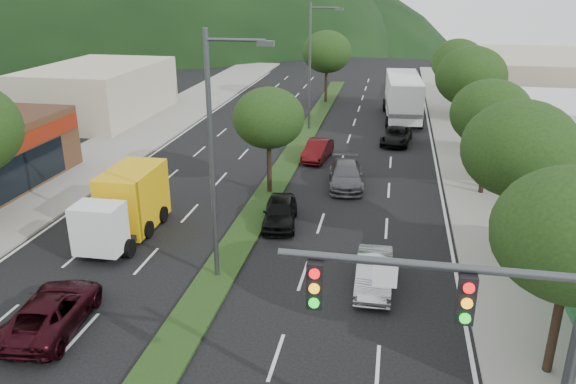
% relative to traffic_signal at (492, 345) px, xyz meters
% --- Properties ---
extents(sidewalk_right, '(5.00, 90.00, 0.15)m').
position_rel_traffic_signal_xyz_m(sidewalk_right, '(3.47, 26.54, -4.57)').
color(sidewalk_right, gray).
rests_on(sidewalk_right, ground).
extents(sidewalk_left, '(6.00, 90.00, 0.15)m').
position_rel_traffic_signal_xyz_m(sidewalk_left, '(-22.03, 26.54, -4.57)').
color(sidewalk_left, gray).
rests_on(sidewalk_left, ground).
extents(median, '(1.60, 56.00, 0.12)m').
position_rel_traffic_signal_xyz_m(median, '(-9.03, 29.54, -4.59)').
color(median, '#1B3112').
rests_on(median, ground).
extents(traffic_signal, '(6.12, 0.40, 7.00)m').
position_rel_traffic_signal_xyz_m(traffic_signal, '(0.00, 0.00, 0.00)').
color(traffic_signal, '#47494C').
rests_on(traffic_signal, ground).
extents(bldg_left_far, '(9.00, 14.00, 4.60)m').
position_rel_traffic_signal_xyz_m(bldg_left_far, '(-28.03, 35.54, -2.35)').
color(bldg_left_far, beige).
rests_on(bldg_left_far, ground).
extents(bldg_right_far, '(10.00, 16.00, 5.20)m').
position_rel_traffic_signal_xyz_m(bldg_right_far, '(10.47, 45.54, -2.05)').
color(bldg_right_far, beige).
rests_on(bldg_right_far, ground).
extents(hill_far, '(176.00, 132.00, 82.00)m').
position_rel_traffic_signal_xyz_m(hill_far, '(-89.03, 111.54, -4.65)').
color(hill_far, black).
rests_on(hill_far, ground).
extents(tree_r_a, '(4.60, 4.60, 6.63)m').
position_rel_traffic_signal_xyz_m(tree_r_a, '(2.97, 5.54, 0.17)').
color(tree_r_a, black).
rests_on(tree_r_a, sidewalk_right).
extents(tree_r_b, '(4.80, 4.80, 6.94)m').
position_rel_traffic_signal_xyz_m(tree_r_b, '(2.97, 13.54, 0.39)').
color(tree_r_b, black).
rests_on(tree_r_b, sidewalk_right).
extents(tree_r_c, '(4.40, 4.40, 6.48)m').
position_rel_traffic_signal_xyz_m(tree_r_c, '(2.97, 21.54, 0.10)').
color(tree_r_c, black).
rests_on(tree_r_c, sidewalk_right).
extents(tree_r_d, '(5.00, 5.00, 7.17)m').
position_rel_traffic_signal_xyz_m(tree_r_d, '(2.97, 31.54, 0.54)').
color(tree_r_d, black).
rests_on(tree_r_d, sidewalk_right).
extents(tree_r_e, '(4.60, 4.60, 6.71)m').
position_rel_traffic_signal_xyz_m(tree_r_e, '(2.97, 41.54, 0.25)').
color(tree_r_e, black).
rests_on(tree_r_e, sidewalk_right).
extents(tree_med_near, '(4.00, 4.00, 6.02)m').
position_rel_traffic_signal_xyz_m(tree_med_near, '(-9.03, 19.54, -0.22)').
color(tree_med_near, black).
rests_on(tree_med_near, median).
extents(tree_med_far, '(4.80, 4.80, 6.94)m').
position_rel_traffic_signal_xyz_m(tree_med_far, '(-9.03, 45.54, 0.36)').
color(tree_med_far, black).
rests_on(tree_med_far, median).
extents(streetlight_near, '(2.60, 0.25, 10.00)m').
position_rel_traffic_signal_xyz_m(streetlight_near, '(-8.82, 9.54, 0.94)').
color(streetlight_near, '#47494C').
rests_on(streetlight_near, ground).
extents(streetlight_mid, '(2.60, 0.25, 10.00)m').
position_rel_traffic_signal_xyz_m(streetlight_mid, '(-8.82, 34.54, 0.94)').
color(streetlight_mid, '#47494C').
rests_on(streetlight_mid, ground).
extents(sedan_silver, '(1.44, 4.01, 1.32)m').
position_rel_traffic_signal_xyz_m(sedan_silver, '(-2.61, 9.91, -3.99)').
color(sedan_silver, '#A8AAB0').
rests_on(sedan_silver, ground).
extents(suv_maroon, '(2.73, 5.04, 1.34)m').
position_rel_traffic_signal_xyz_m(suv_maroon, '(-13.65, 4.97, -3.97)').
color(suv_maroon, black).
rests_on(suv_maroon, ground).
extents(car_queue_a, '(2.12, 4.20, 1.37)m').
position_rel_traffic_signal_xyz_m(car_queue_a, '(-7.53, 15.25, -3.96)').
color(car_queue_a, black).
rests_on(car_queue_a, ground).
extents(car_queue_b, '(2.50, 4.99, 1.39)m').
position_rel_traffic_signal_xyz_m(car_queue_b, '(-4.80, 21.54, -3.95)').
color(car_queue_b, '#505055').
rests_on(car_queue_b, ground).
extents(car_queue_c, '(1.87, 4.19, 1.34)m').
position_rel_traffic_signal_xyz_m(car_queue_c, '(-7.19, 26.54, -3.98)').
color(car_queue_c, '#4C0C0E').
rests_on(car_queue_c, ground).
extents(car_queue_d, '(2.53, 4.57, 1.21)m').
position_rel_traffic_signal_xyz_m(car_queue_d, '(-1.92, 31.54, -4.04)').
color(car_queue_d, black).
rests_on(car_queue_d, ground).
extents(box_truck, '(2.50, 6.22, 3.05)m').
position_rel_traffic_signal_xyz_m(box_truck, '(-14.52, 12.83, -3.20)').
color(box_truck, white).
rests_on(box_truck, ground).
extents(motorhome, '(3.58, 9.87, 3.73)m').
position_rel_traffic_signal_xyz_m(motorhome, '(-1.52, 39.95, -2.66)').
color(motorhome, white).
rests_on(motorhome, ground).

